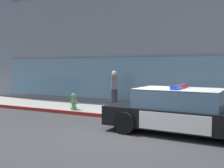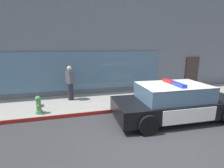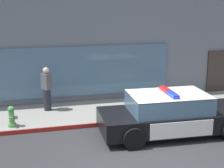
# 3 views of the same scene
# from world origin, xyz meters

# --- Properties ---
(ground) EXTENTS (48.00, 48.00, 0.00)m
(ground) POSITION_xyz_m (0.00, 0.00, 0.00)
(ground) COLOR #303033
(sidewalk) EXTENTS (48.00, 2.70, 0.15)m
(sidewalk) POSITION_xyz_m (0.00, 3.33, 0.07)
(sidewalk) COLOR gray
(sidewalk) RESTS_ON ground
(curb_red_paint) EXTENTS (28.80, 0.04, 0.14)m
(curb_red_paint) POSITION_xyz_m (0.00, 1.97, 0.08)
(curb_red_paint) COLOR maroon
(curb_red_paint) RESTS_ON ground
(storefront_building) EXTENTS (21.57, 10.98, 9.17)m
(storefront_building) POSITION_xyz_m (-0.78, 10.18, 4.58)
(storefront_building) COLOR slate
(storefront_building) RESTS_ON ground
(police_cruiser) EXTENTS (4.92, 2.22, 1.49)m
(police_cruiser) POSITION_xyz_m (1.67, 0.82, 0.68)
(police_cruiser) COLOR black
(police_cruiser) RESTS_ON ground
(fire_hydrant) EXTENTS (0.34, 0.39, 0.73)m
(fire_hydrant) POSITION_xyz_m (-3.48, 2.34, 0.50)
(fire_hydrant) COLOR #4C994C
(fire_hydrant) RESTS_ON sidewalk
(pedestrian_on_sidewalk) EXTENTS (0.43, 0.48, 1.71)m
(pedestrian_on_sidewalk) POSITION_xyz_m (-2.22, 3.81, 1.01)
(pedestrian_on_sidewalk) COLOR #23232D
(pedestrian_on_sidewalk) RESTS_ON sidewalk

